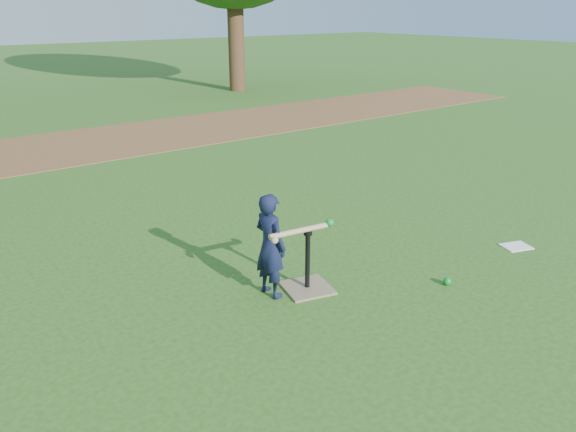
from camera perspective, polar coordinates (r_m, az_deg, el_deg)
ground at (r=5.30m, az=5.96°, el=-7.92°), size 80.00×80.00×0.00m
dirt_strip at (r=11.60m, az=-20.42°, el=6.76°), size 24.00×3.00×0.01m
child at (r=5.07m, az=-1.82°, el=-3.01°), size 0.26×0.38×0.98m
wiffle_ball_ground at (r=5.63m, az=15.87°, el=-6.40°), size 0.08×0.08×0.08m
clipboard at (r=6.76m, az=22.16°, el=-2.88°), size 0.36×0.32×0.01m
batting_tee at (r=5.33m, az=1.98°, el=-6.35°), size 0.53×0.53×0.61m
swing_action at (r=5.03m, az=1.56°, el=-1.43°), size 0.69×0.16×0.09m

